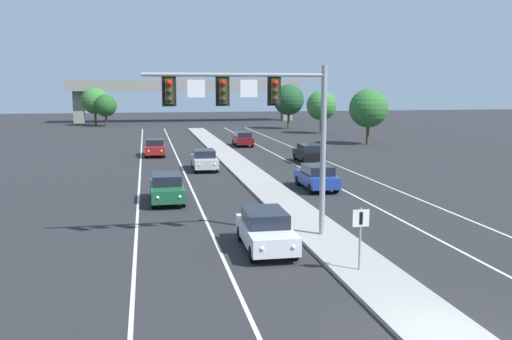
# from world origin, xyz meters

# --- Properties ---
(median_island) EXTENTS (2.40, 110.00, 0.15)m
(median_island) POSITION_xyz_m (0.00, 18.00, 0.07)
(median_island) COLOR #9E9B93
(median_island) RESTS_ON ground
(lane_stripe_oncoming_center) EXTENTS (0.14, 100.00, 0.01)m
(lane_stripe_oncoming_center) POSITION_xyz_m (-4.70, 25.00, 0.00)
(lane_stripe_oncoming_center) COLOR silver
(lane_stripe_oncoming_center) RESTS_ON ground
(lane_stripe_receding_center) EXTENTS (0.14, 100.00, 0.01)m
(lane_stripe_receding_center) POSITION_xyz_m (4.70, 25.00, 0.00)
(lane_stripe_receding_center) COLOR silver
(lane_stripe_receding_center) RESTS_ON ground
(edge_stripe_left) EXTENTS (0.14, 100.00, 0.01)m
(edge_stripe_left) POSITION_xyz_m (-8.00, 25.00, 0.00)
(edge_stripe_left) COLOR silver
(edge_stripe_left) RESTS_ON ground
(edge_stripe_right) EXTENTS (0.14, 100.00, 0.01)m
(edge_stripe_right) POSITION_xyz_m (8.00, 25.00, 0.00)
(edge_stripe_right) COLOR silver
(edge_stripe_right) RESTS_ON ground
(overhead_signal_mast) EXTENTS (7.59, 0.44, 7.20)m
(overhead_signal_mast) POSITION_xyz_m (-2.77, 10.11, 5.51)
(overhead_signal_mast) COLOR gray
(overhead_signal_mast) RESTS_ON median_island
(median_sign_post) EXTENTS (0.60, 0.10, 2.20)m
(median_sign_post) POSITION_xyz_m (-0.27, 5.33, 1.59)
(median_sign_post) COLOR gray
(median_sign_post) RESTS_ON median_island
(car_oncoming_white) EXTENTS (1.88, 4.49, 1.58)m
(car_oncoming_white) POSITION_xyz_m (-2.86, 8.83, 0.82)
(car_oncoming_white) COLOR silver
(car_oncoming_white) RESTS_ON ground
(car_oncoming_green) EXTENTS (1.84, 4.48, 1.58)m
(car_oncoming_green) POSITION_xyz_m (-6.39, 18.95, 0.82)
(car_oncoming_green) COLOR #195633
(car_oncoming_green) RESTS_ON ground
(car_oncoming_silver) EXTENTS (1.87, 4.49, 1.58)m
(car_oncoming_silver) POSITION_xyz_m (-3.04, 30.76, 0.82)
(car_oncoming_silver) COLOR #B7B7BC
(car_oncoming_silver) RESTS_ON ground
(car_oncoming_red) EXTENTS (1.91, 4.51, 1.58)m
(car_oncoming_red) POSITION_xyz_m (-6.68, 40.51, 0.82)
(car_oncoming_red) COLOR maroon
(car_oncoming_red) RESTS_ON ground
(car_receding_blue) EXTENTS (1.85, 4.48, 1.58)m
(car_receding_blue) POSITION_xyz_m (3.11, 21.09, 0.82)
(car_receding_blue) COLOR navy
(car_receding_blue) RESTS_ON ground
(car_receding_black) EXTENTS (1.90, 4.50, 1.58)m
(car_receding_black) POSITION_xyz_m (6.21, 33.27, 0.82)
(car_receding_black) COLOR black
(car_receding_black) RESTS_ON ground
(car_receding_darkred) EXTENTS (1.87, 4.49, 1.58)m
(car_receding_darkred) POSITION_xyz_m (2.92, 47.49, 0.82)
(car_receding_darkred) COLOR #5B0F14
(car_receding_darkred) RESTS_ON ground
(overpass_bridge) EXTENTS (42.40, 6.40, 7.65)m
(overpass_bridge) POSITION_xyz_m (0.00, 91.93, 5.78)
(overpass_bridge) COLOR gray
(overpass_bridge) RESTS_ON ground
(tree_far_left_a) EXTENTS (4.41, 4.41, 6.38)m
(tree_far_left_a) POSITION_xyz_m (-15.68, 83.66, 4.16)
(tree_far_left_a) COLOR #4C3823
(tree_far_left_a) RESTS_ON ground
(tree_far_right_b) EXTENTS (4.30, 4.30, 6.22)m
(tree_far_right_b) POSITION_xyz_m (16.96, 46.33, 4.06)
(tree_far_right_b) COLOR #4C3823
(tree_far_right_b) RESTS_ON ground
(tree_far_right_a) EXTENTS (4.11, 4.11, 5.95)m
(tree_far_right_a) POSITION_xyz_m (16.38, 61.52, 3.88)
(tree_far_right_a) COLOR #4C3823
(tree_far_right_a) RESTS_ON ground
(tree_far_right_c) EXTENTS (4.71, 4.71, 6.82)m
(tree_far_right_c) POSITION_xyz_m (14.10, 70.72, 4.45)
(tree_far_right_c) COLOR #4C3823
(tree_far_right_c) RESTS_ON ground
(tree_far_left_c) EXTENTS (3.58, 3.58, 5.18)m
(tree_far_left_c) POSITION_xyz_m (-13.86, 81.64, 3.38)
(tree_far_left_c) COLOR #4C3823
(tree_far_left_c) RESTS_ON ground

